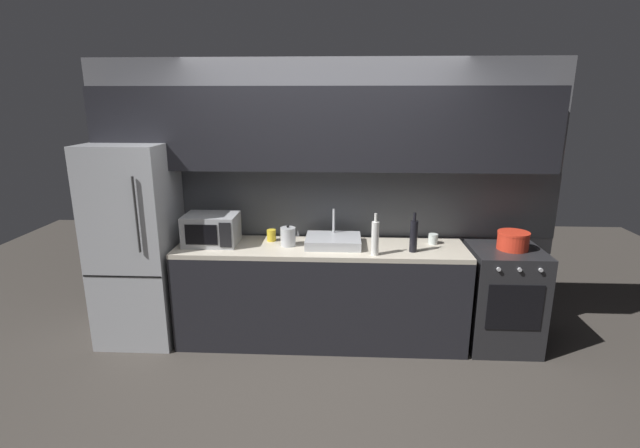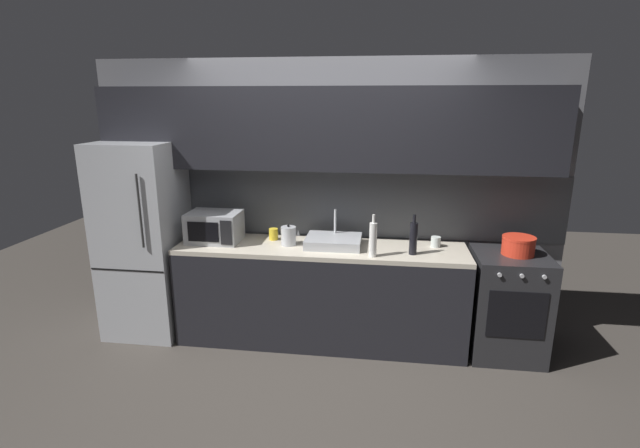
{
  "view_description": "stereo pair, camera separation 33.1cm",
  "coord_description": "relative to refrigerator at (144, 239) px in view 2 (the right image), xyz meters",
  "views": [
    {
      "loc": [
        0.19,
        -2.97,
        2.15
      ],
      "look_at": [
        -0.01,
        0.9,
        1.1
      ],
      "focal_mm": 26.05,
      "sensor_mm": 36.0,
      "label": 1
    },
    {
      "loc": [
        0.52,
        -2.93,
        2.15
      ],
      "look_at": [
        -0.01,
        0.9,
        1.1
      ],
      "focal_mm": 26.05,
      "sensor_mm": 36.0,
      "label": 2
    }
  ],
  "objects": [
    {
      "name": "ground_plane",
      "position": [
        1.65,
        -0.9,
        -0.89
      ],
      "size": [
        10.0,
        10.0,
        0.0
      ],
      "primitive_type": "plane",
      "color": "#3D3833"
    },
    {
      "name": "back_wall",
      "position": [
        1.65,
        0.3,
        0.66
      ],
      "size": [
        4.28,
        0.44,
        2.5
      ],
      "color": "slate",
      "rests_on": "ground"
    },
    {
      "name": "counter_run",
      "position": [
        1.65,
        0.0,
        -0.44
      ],
      "size": [
        2.54,
        0.6,
        0.9
      ],
      "color": "black",
      "rests_on": "ground"
    },
    {
      "name": "refrigerator",
      "position": [
        0.0,
        0.0,
        0.0
      ],
      "size": [
        0.68,
        0.69,
        1.79
      ],
      "color": "#ADAFB5",
      "rests_on": "ground"
    },
    {
      "name": "oven_range",
      "position": [
        3.26,
        -0.0,
        -0.44
      ],
      "size": [
        0.6,
        0.62,
        0.9
      ],
      "color": "#232326",
      "rests_on": "ground"
    },
    {
      "name": "microwave",
      "position": [
        0.68,
        0.02,
        0.14
      ],
      "size": [
        0.46,
        0.35,
        0.27
      ],
      "color": "#A8AAAF",
      "rests_on": "counter_run"
    },
    {
      "name": "sink_basin",
      "position": [
        1.76,
        0.03,
        0.05
      ],
      "size": [
        0.48,
        0.38,
        0.3
      ],
      "color": "#ADAFB5",
      "rests_on": "counter_run"
    },
    {
      "name": "kettle",
      "position": [
        1.36,
        0.01,
        0.09
      ],
      "size": [
        0.17,
        0.13,
        0.19
      ],
      "color": "#B7BABF",
      "rests_on": "counter_run"
    },
    {
      "name": "wine_bottle_dark",
      "position": [
        2.43,
        -0.11,
        0.15
      ],
      "size": [
        0.06,
        0.06,
        0.34
      ],
      "color": "black",
      "rests_on": "counter_run"
    },
    {
      "name": "wine_bottle_white",
      "position": [
        2.1,
        -0.21,
        0.15
      ],
      "size": [
        0.06,
        0.06,
        0.35
      ],
      "color": "silver",
      "rests_on": "counter_run"
    },
    {
      "name": "mug_yellow",
      "position": [
        1.19,
        0.14,
        0.06
      ],
      "size": [
        0.08,
        0.08,
        0.1
      ],
      "primitive_type": "cylinder",
      "color": "gold",
      "rests_on": "counter_run"
    },
    {
      "name": "mug_clear",
      "position": [
        2.64,
        0.12,
        0.05
      ],
      "size": [
        0.08,
        0.08,
        0.09
      ],
      "primitive_type": "cylinder",
      "color": "silver",
      "rests_on": "counter_run"
    },
    {
      "name": "cooking_pot",
      "position": [
        3.29,
        0.0,
        0.08
      ],
      "size": [
        0.27,
        0.27,
        0.15
      ],
      "color": "red",
      "rests_on": "oven_range"
    }
  ]
}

